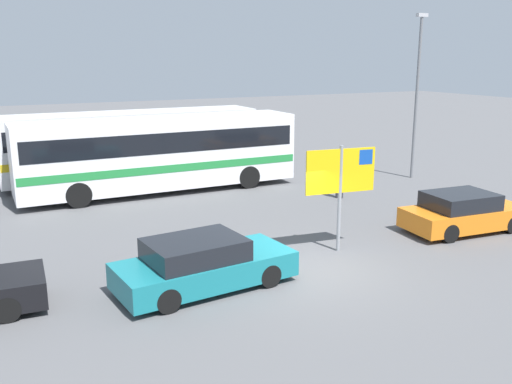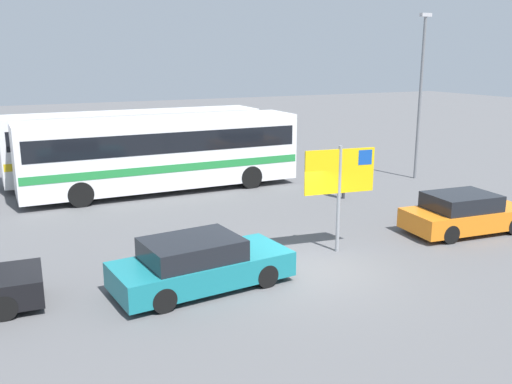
{
  "view_description": "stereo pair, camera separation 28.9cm",
  "coord_description": "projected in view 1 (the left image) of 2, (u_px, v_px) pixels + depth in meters",
  "views": [
    {
      "loc": [
        -7.67,
        -12.23,
        5.71
      ],
      "look_at": [
        0.53,
        3.94,
        1.3
      ],
      "focal_mm": 39.39,
      "sensor_mm": 36.0,
      "label": 1
    },
    {
      "loc": [
        -7.41,
        -12.36,
        5.71
      ],
      "look_at": [
        0.53,
        3.94,
        1.3
      ],
      "focal_mm": 39.39,
      "sensor_mm": 36.0,
      "label": 2
    }
  ],
  "objects": [
    {
      "name": "ground",
      "position": [
        304.0,
        271.0,
        15.32
      ],
      "size": [
        120.0,
        120.0,
        0.0
      ],
      "primitive_type": "plane",
      "color": "#565659"
    },
    {
      "name": "bus_front_coach",
      "position": [
        160.0,
        151.0,
        23.82
      ],
      "size": [
        11.77,
        2.47,
        3.17
      ],
      "color": "white",
      "rests_on": "ground"
    },
    {
      "name": "bus_rear_coach",
      "position": [
        133.0,
        142.0,
        26.34
      ],
      "size": [
        11.77,
        2.47,
        3.17
      ],
      "color": "white",
      "rests_on": "ground"
    },
    {
      "name": "ferry_sign",
      "position": [
        342.0,
        175.0,
        16.37
      ],
      "size": [
        2.19,
        0.35,
        3.2
      ],
      "rotation": [
        0.0,
        0.0,
        -0.13
      ],
      "color": "gray",
      "rests_on": "ground"
    },
    {
      "name": "car_orange",
      "position": [
        463.0,
        213.0,
        18.65
      ],
      "size": [
        4.29,
        2.15,
        1.32
      ],
      "rotation": [
        0.0,
        0.0,
        -0.09
      ],
      "color": "orange",
      "rests_on": "ground"
    },
    {
      "name": "car_teal",
      "position": [
        203.0,
        264.0,
        14.04
      ],
      "size": [
        4.63,
        2.27,
        1.32
      ],
      "rotation": [
        0.0,
        0.0,
        0.09
      ],
      "color": "#19757F",
      "rests_on": "ground"
    },
    {
      "name": "pedestrian_near_sign",
      "position": [
        340.0,
        175.0,
        22.92
      ],
      "size": [
        0.32,
        0.32,
        1.66
      ],
      "rotation": [
        0.0,
        0.0,
        4.06
      ],
      "color": "#2D2D33",
      "rests_on": "ground"
    },
    {
      "name": "lamp_post_left_side",
      "position": [
        417.0,
        91.0,
        26.05
      ],
      "size": [
        0.56,
        0.2,
        7.57
      ],
      "color": "slate",
      "rests_on": "ground"
    }
  ]
}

